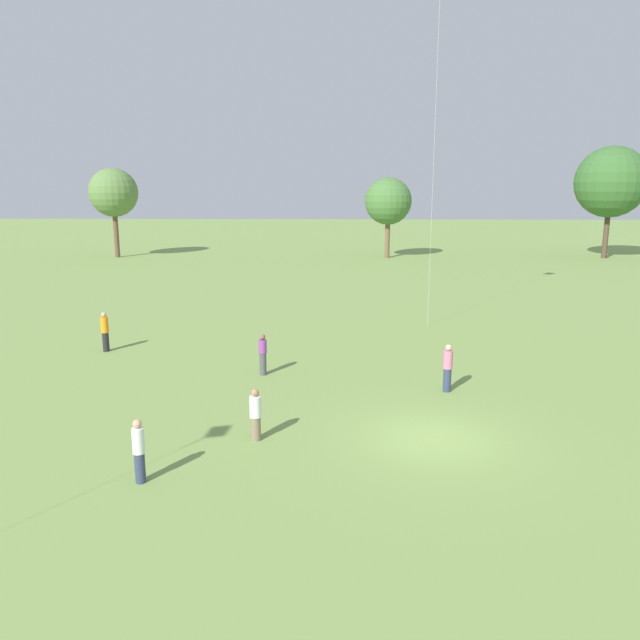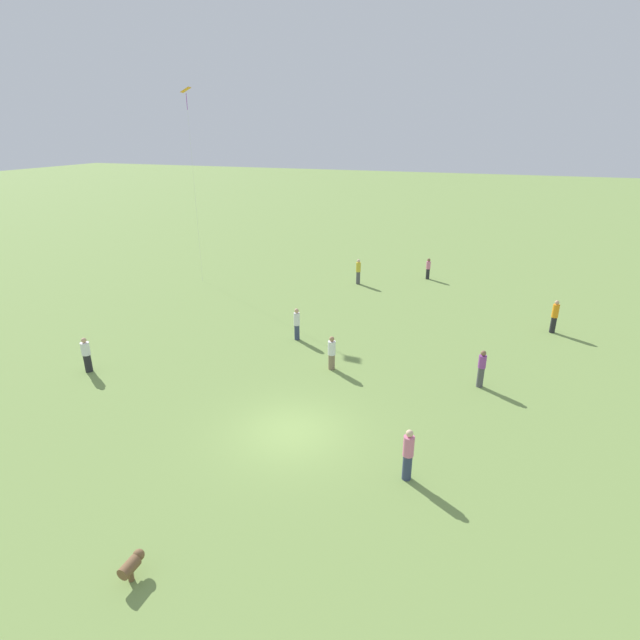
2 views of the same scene
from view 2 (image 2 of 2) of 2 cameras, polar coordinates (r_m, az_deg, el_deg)
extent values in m
plane|color=#7A994C|center=(19.42, -3.32, -12.64)|extent=(240.00, 240.00, 0.00)
cylinder|color=#232328|center=(30.84, 25.09, -0.50)|extent=(0.42, 0.42, 0.92)
cylinder|color=orange|center=(30.57, 25.32, 0.95)|extent=(0.49, 0.49, 0.74)
sphere|color=tan|center=(30.42, 25.47, 1.81)|extent=(0.24, 0.24, 0.24)
cylinder|color=#333D5B|center=(17.17, 9.92, -16.21)|extent=(0.43, 0.43, 0.92)
cylinder|color=pink|center=(16.69, 10.10, -13.99)|extent=(0.50, 0.50, 0.71)
sphere|color=beige|center=(16.43, 10.21, -12.64)|extent=(0.24, 0.24, 0.24)
cylinder|color=#232328|center=(25.96, -24.99, -4.47)|extent=(0.39, 0.39, 0.86)
cylinder|color=white|center=(25.68, -25.24, -2.98)|extent=(0.46, 0.46, 0.61)
sphere|color=tan|center=(25.52, -25.39, -2.11)|extent=(0.24, 0.24, 0.24)
cylinder|color=#333D5B|center=(27.04, -2.65, -1.41)|extent=(0.34, 0.34, 0.84)
cylinder|color=white|center=(26.76, -2.68, 0.12)|extent=(0.39, 0.39, 0.70)
sphere|color=tan|center=(26.59, -2.69, 1.07)|extent=(0.24, 0.24, 0.24)
cylinder|color=#4C4C51|center=(36.87, 4.38, 4.83)|extent=(0.41, 0.41, 0.93)
cylinder|color=gold|center=(36.65, 4.41, 6.04)|extent=(0.48, 0.48, 0.69)
sphere|color=beige|center=(36.53, 4.43, 6.75)|extent=(0.24, 0.24, 0.24)
cylinder|color=#4C4C51|center=(23.32, 17.86, -6.22)|extent=(0.40, 0.40, 0.94)
cylinder|color=purple|center=(22.99, 18.06, -4.54)|extent=(0.47, 0.47, 0.57)
sphere|color=brown|center=(22.83, 18.18, -3.62)|extent=(0.24, 0.24, 0.24)
cylinder|color=#232328|center=(38.90, 12.21, 5.17)|extent=(0.35, 0.35, 0.78)
cylinder|color=pink|center=(38.73, 12.29, 6.14)|extent=(0.41, 0.41, 0.58)
sphere|color=brown|center=(38.63, 12.33, 6.72)|extent=(0.24, 0.24, 0.24)
cylinder|color=#847056|center=(23.80, 1.34, -4.78)|extent=(0.43, 0.43, 0.76)
cylinder|color=white|center=(23.50, 1.35, -3.20)|extent=(0.50, 0.50, 0.67)
sphere|color=#A87A56|center=(23.31, 1.36, -2.18)|extent=(0.24, 0.24, 0.24)
cube|color=orange|center=(37.25, -15.10, 24.06)|extent=(0.80, 0.75, 0.34)
cylinder|color=purple|center=(37.21, -14.99, 22.99)|extent=(0.04, 0.04, 1.01)
cylinder|color=silver|center=(37.42, -14.12, 14.04)|extent=(0.01, 0.01, 13.10)
cylinder|color=brown|center=(14.84, -20.96, -24.89)|extent=(0.53, 0.34, 0.33)
sphere|color=brown|center=(14.98, -20.02, -23.92)|extent=(0.30, 0.30, 0.30)
cylinder|color=brown|center=(15.05, -20.80, -25.69)|extent=(0.15, 0.15, 0.26)
camera|label=1|loc=(30.71, -35.36, 11.94)|focal=35.00mm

